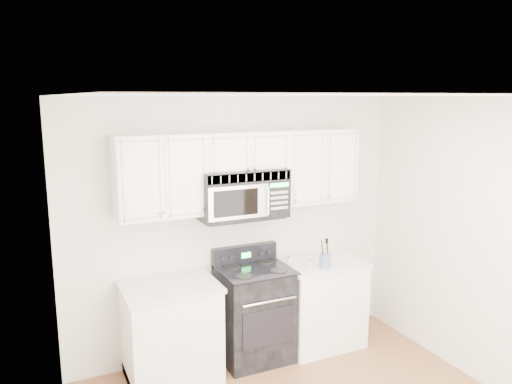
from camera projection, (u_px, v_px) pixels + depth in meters
room at (334, 284)px, 3.49m from camera, size 3.51×3.51×2.61m
base_cabinet_left at (171, 335)px, 4.61m from camera, size 0.86×0.65×0.92m
base_cabinet_right at (319, 305)px, 5.27m from camera, size 0.86×0.65×0.92m
range at (255, 312)px, 4.97m from camera, size 0.70×0.64×1.10m
upper_cabinets at (244, 167)px, 4.79m from camera, size 2.44×0.37×0.75m
microwave at (242, 193)px, 4.77m from camera, size 0.84×0.47×0.47m
utensil_crock at (325, 260)px, 4.95m from camera, size 0.11×0.11×0.30m
shaker_salt at (289, 260)px, 5.05m from camera, size 0.04×0.04×0.10m
shaker_pepper at (310, 263)px, 4.96m from camera, size 0.04×0.04×0.09m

